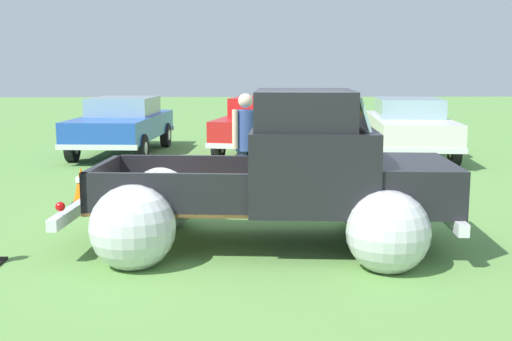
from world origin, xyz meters
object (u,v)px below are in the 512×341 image
show_car_1 (265,123)px  lane_cone_1 (81,186)px  vintage_pickup_truck (290,186)px  show_car_2 (409,125)px  show_car_0 (123,123)px  spectator_0 (246,141)px

show_car_1 → lane_cone_1: size_ratio=7.54×
vintage_pickup_truck → show_car_1: size_ratio=1.00×
show_car_1 → show_car_2: 3.57m
show_car_2 → vintage_pickup_truck: bearing=-17.5°
vintage_pickup_truck → lane_cone_1: 4.00m
vintage_pickup_truck → show_car_2: (3.63, 7.88, 0.03)m
show_car_2 → lane_cone_1: (-6.75, -5.42, -0.47)m
show_car_2 → lane_cone_1: 8.67m
show_car_0 → show_car_1: bearing=92.8°
show_car_0 → show_car_2: size_ratio=0.99×
spectator_0 → lane_cone_1: spectator_0 is taller
show_car_1 → lane_cone_1: show_car_1 is taller
show_car_2 → show_car_0: bearing=-89.4°
spectator_0 → lane_cone_1: 2.72m
vintage_pickup_truck → show_car_1: bearing=94.1°
lane_cone_1 → spectator_0: bearing=1.8°
vintage_pickup_truck → show_car_1: 8.57m
show_car_1 → show_car_2: (3.50, -0.69, -0.00)m
lane_cone_1 → show_car_1: bearing=62.0°
spectator_0 → lane_cone_1: (-2.63, -0.08, -0.71)m
vintage_pickup_truck → show_car_0: (-3.50, 8.71, 0.03)m
show_car_1 → show_car_2: bearing=92.3°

